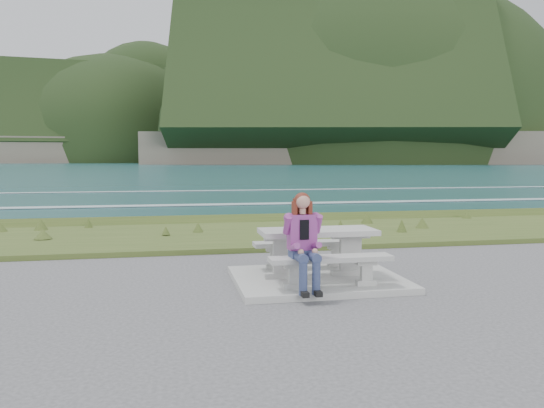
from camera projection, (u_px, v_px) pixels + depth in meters
The scene contains 9 objects.
concrete_slab at pixel (317, 279), 8.34m from camera, with size 2.60×2.10×0.10m, color #A3A39E.
picnic_table at pixel (318, 240), 8.29m from camera, with size 1.80×0.75×0.75m.
bench_landward at pixel (331, 263), 7.62m from camera, with size 1.80×0.35×0.45m.
bench_seaward at pixel (306, 247), 8.99m from camera, with size 1.80×0.35×0.45m.
grass_verge at pixel (262, 236), 13.23m from camera, with size 160.00×4.50×0.22m, color #35501E.
shore_drop at pixel (246, 223), 16.07m from camera, with size 160.00×0.80×2.20m, color #706154.
ocean at pixel (206, 217), 33.03m from camera, with size 1600.00×1600.00×0.09m.
headland_range at pixel (407, 148), 433.13m from camera, with size 729.83×363.95×228.54m.
seated_woman at pixel (305, 255), 7.40m from camera, with size 0.40×0.68×1.37m.
Camera 1 is at (-2.28, -7.92, 1.96)m, focal length 35.00 mm.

